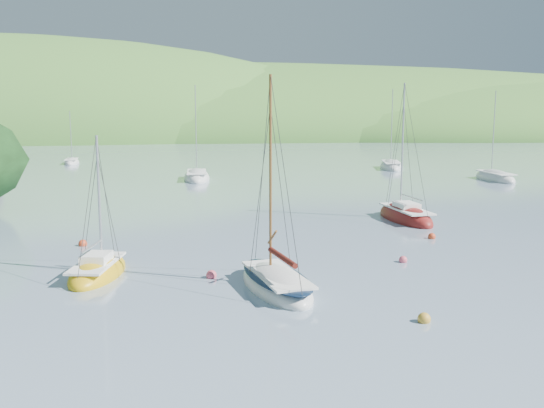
{
  "coord_description": "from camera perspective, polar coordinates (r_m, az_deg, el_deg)",
  "views": [
    {
      "loc": [
        -3.19,
        -23.0,
        7.65
      ],
      "look_at": [
        0.4,
        8.0,
        2.79
      ],
      "focal_mm": 40.0,
      "sensor_mm": 36.0,
      "label": 1
    }
  ],
  "objects": [
    {
      "name": "sloop_red",
      "position": [
        43.47,
        12.44,
        -1.22
      ],
      "size": [
        3.13,
        7.19,
        10.32
      ],
      "rotation": [
        0.0,
        0.0,
        0.11
      ],
      "color": "maroon",
      "rests_on": "ground"
    },
    {
      "name": "distant_sloop_c",
      "position": [
        91.66,
        -18.34,
        3.72
      ],
      "size": [
        2.56,
        5.88,
        8.15
      ],
      "rotation": [
        0.0,
        0.0,
        0.1
      ],
      "color": "white",
      "rests_on": "ground"
    },
    {
      "name": "shoreline_hills",
      "position": [
        195.68,
        -8.55,
        6.52
      ],
      "size": [
        690.0,
        135.0,
        56.0
      ],
      "color": "#40772D",
      "rests_on": "ground"
    },
    {
      "name": "mooring_buoys",
      "position": [
        30.21,
        1.74,
        -5.58
      ],
      "size": [
        20.93,
        14.8,
        0.49
      ],
      "color": "gold",
      "rests_on": "ground"
    },
    {
      "name": "ground",
      "position": [
        24.45,
        1.25,
        -9.38
      ],
      "size": [
        700.0,
        700.0,
        0.0
      ],
      "primitive_type": "plane",
      "color": "#738D9F",
      "rests_on": "ground"
    },
    {
      "name": "distant_sloop_a",
      "position": [
        67.44,
        -7.09,
        2.44
      ],
      "size": [
        2.8,
        7.9,
        11.26
      ],
      "rotation": [
        0.0,
        0.0,
        0.0
      ],
      "color": "white",
      "rests_on": "ground"
    },
    {
      "name": "sailboat_yellow",
      "position": [
        29.53,
        -16.07,
        -6.17
      ],
      "size": [
        2.93,
        5.63,
        7.12
      ],
      "rotation": [
        0.0,
        0.0,
        -0.16
      ],
      "color": "gold",
      "rests_on": "ground"
    },
    {
      "name": "distant_sloop_d",
      "position": [
        70.94,
        20.25,
        2.26
      ],
      "size": [
        2.69,
        7.45,
        10.59
      ],
      "rotation": [
        0.0,
        0.0,
        0.01
      ],
      "color": "white",
      "rests_on": "ground"
    },
    {
      "name": "distant_sloop_b",
      "position": [
        81.09,
        11.16,
        3.41
      ],
      "size": [
        4.3,
        8.3,
        11.27
      ],
      "rotation": [
        0.0,
        0.0,
        -0.2
      ],
      "color": "white",
      "rests_on": "ground"
    },
    {
      "name": "daysailer_white",
      "position": [
        26.33,
        0.4,
        -7.53
      ],
      "size": [
        3.62,
        6.72,
        9.8
      ],
      "rotation": [
        0.0,
        0.0,
        0.21
      ],
      "color": "white",
      "rests_on": "ground"
    }
  ]
}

